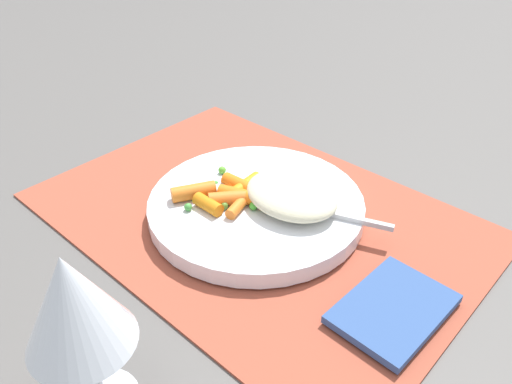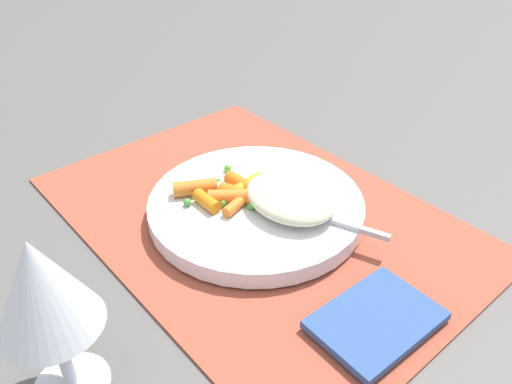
{
  "view_description": "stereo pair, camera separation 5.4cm",
  "coord_description": "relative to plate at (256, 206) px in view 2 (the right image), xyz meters",
  "views": [
    {
      "loc": [
        -0.32,
        0.35,
        0.36
      ],
      "look_at": [
        0.0,
        0.0,
        0.03
      ],
      "focal_mm": 35.89,
      "sensor_mm": 36.0,
      "label": 1
    },
    {
      "loc": [
        -0.36,
        0.31,
        0.36
      ],
      "look_at": [
        0.0,
        0.0,
        0.03
      ],
      "focal_mm": 35.89,
      "sensor_mm": 36.0,
      "label": 2
    }
  ],
  "objects": [
    {
      "name": "ground_plane",
      "position": [
        0.0,
        0.0,
        -0.02
      ],
      "size": [
        2.4,
        2.4,
        0.0
      ],
      "primitive_type": "plane",
      "color": "#565451"
    },
    {
      "name": "plate",
      "position": [
        0.0,
        0.0,
        0.0
      ],
      "size": [
        0.24,
        0.24,
        0.02
      ],
      "primitive_type": "cylinder",
      "color": "white",
      "rests_on": "placemat"
    },
    {
      "name": "rice_mound",
      "position": [
        -0.04,
        -0.02,
        0.02
      ],
      "size": [
        0.11,
        0.09,
        0.03
      ],
      "primitive_type": "ellipsoid",
      "color": "beige",
      "rests_on": "plate"
    },
    {
      "name": "carrot_portion",
      "position": [
        0.02,
        0.02,
        0.02
      ],
      "size": [
        0.09,
        0.09,
        0.02
      ],
      "color": "orange",
      "rests_on": "plate"
    },
    {
      "name": "placemat",
      "position": [
        0.0,
        0.0,
        -0.01
      ],
      "size": [
        0.49,
        0.34,
        0.01
      ],
      "primitive_type": "cube",
      "color": "#9E4733",
      "rests_on": "ground_plane"
    },
    {
      "name": "wine_glass",
      "position": [
        -0.07,
        0.25,
        0.09
      ],
      "size": [
        0.08,
        0.08,
        0.15
      ],
      "color": "silver",
      "rests_on": "ground_plane"
    },
    {
      "name": "pea_scatter",
      "position": [
        0.03,
        0.02,
        0.01
      ],
      "size": [
        0.09,
        0.09,
        0.01
      ],
      "color": "green",
      "rests_on": "plate"
    },
    {
      "name": "napkin",
      "position": [
        -0.19,
        0.03,
        -0.01
      ],
      "size": [
        0.08,
        0.11,
        0.01
      ],
      "primitive_type": "cube",
      "rotation": [
        0.0,
        0.0,
        -0.03
      ],
      "color": "#33518C",
      "rests_on": "placemat"
    },
    {
      "name": "fork",
      "position": [
        -0.03,
        -0.01,
        0.01
      ],
      "size": [
        0.2,
        0.08,
        0.01
      ],
      "color": "silver",
      "rests_on": "plate"
    }
  ]
}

